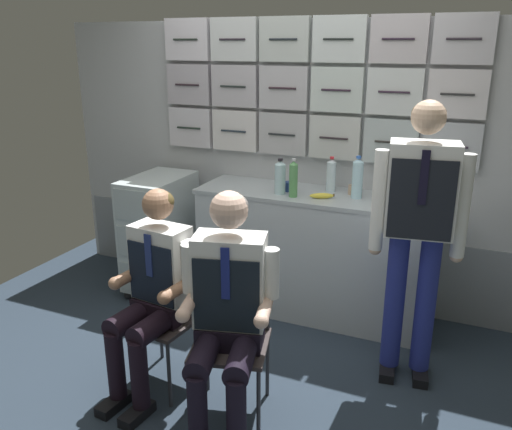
{
  "coord_description": "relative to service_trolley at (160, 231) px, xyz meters",
  "views": [
    {
      "loc": [
        1.27,
        -2.46,
        1.99
      ],
      "look_at": [
        0.07,
        0.32,
        1.0
      ],
      "focal_mm": 37.02,
      "sensor_mm": 36.0,
      "label": 1
    }
  ],
  "objects": [
    {
      "name": "water_bottle_clear",
      "position": [
        1.57,
        0.15,
        0.57
      ],
      "size": [
        0.08,
        0.08,
        0.3
      ],
      "color": "#ABD6E5",
      "rests_on": "galley_counter"
    },
    {
      "name": "folding_chair_left",
      "position": [
        0.73,
        -0.98,
        -0.0
      ],
      "size": [
        0.44,
        0.44,
        0.84
      ],
      "color": "#2D2D33",
      "rests_on": "ground"
    },
    {
      "name": "paper_cup_tan",
      "position": [
        1.08,
        0.13,
        0.46
      ],
      "size": [
        0.07,
        0.07,
        0.07
      ],
      "color": "navy",
      "rests_on": "galley_counter"
    },
    {
      "name": "coffee_cup_white",
      "position": [
        1.52,
        0.23,
        0.46
      ],
      "size": [
        0.07,
        0.07,
        0.07
      ],
      "color": "tan",
      "rests_on": "galley_counter"
    },
    {
      "name": "ground",
      "position": [
        1.07,
        -0.95,
        -0.54
      ],
      "size": [
        4.8,
        4.8,
        0.04
      ],
      "primitive_type": "cube",
      "color": "#26323F"
    },
    {
      "name": "folding_chair_center",
      "position": [
        1.2,
        -1.09,
        -0.0
      ],
      "size": [
        0.49,
        0.49,
        0.84
      ],
      "color": "#2D2D33",
      "rests_on": "ground"
    },
    {
      "name": "service_trolley",
      "position": [
        0.0,
        0.0,
        0.0
      ],
      "size": [
        0.4,
        0.65,
        0.97
      ],
      "color": "black",
      "rests_on": "ground"
    },
    {
      "name": "crew_member_standing",
      "position": [
        2.06,
        -0.42,
        0.5
      ],
      "size": [
        0.53,
        0.31,
        1.7
      ],
      "color": "black",
      "rests_on": "ground"
    },
    {
      "name": "water_bottle_short",
      "position": [
        1.15,
        -0.0,
        0.56
      ],
      "size": [
        0.06,
        0.06,
        0.28
      ],
      "color": "#549754",
      "rests_on": "galley_counter"
    },
    {
      "name": "galley_bulkhead",
      "position": [
        1.08,
        0.42,
        0.63
      ],
      "size": [
        4.2,
        0.14,
        2.17
      ],
      "color": "#B3B6B9",
      "rests_on": "ground"
    },
    {
      "name": "snack_banana",
      "position": [
        1.35,
        0.04,
        0.44
      ],
      "size": [
        0.17,
        0.1,
        0.04
      ],
      "color": "yellow",
      "rests_on": "galley_counter"
    },
    {
      "name": "crew_member_center",
      "position": [
        1.24,
        -1.24,
        0.19
      ],
      "size": [
        0.53,
        0.69,
        1.29
      ],
      "color": "black",
      "rests_on": "ground"
    },
    {
      "name": "crew_member_left",
      "position": [
        0.72,
        -1.15,
        0.15
      ],
      "size": [
        0.48,
        0.61,
        1.22
      ],
      "color": "black",
      "rests_on": "ground"
    },
    {
      "name": "sparkling_bottle_green",
      "position": [
        1.35,
        0.24,
        0.55
      ],
      "size": [
        0.07,
        0.07,
        0.26
      ],
      "color": "silver",
      "rests_on": "galley_counter"
    },
    {
      "name": "galley_counter",
      "position": [
        1.28,
        0.14,
        -0.05
      ],
      "size": [
        1.77,
        0.53,
        0.94
      ],
      "color": "#B4BEC3",
      "rests_on": "ground"
    },
    {
      "name": "water_bottle_blue_cap",
      "position": [
        1.03,
        0.04,
        0.55
      ],
      "size": [
        0.08,
        0.08,
        0.26
      ],
      "color": "silver",
      "rests_on": "galley_counter"
    }
  ]
}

